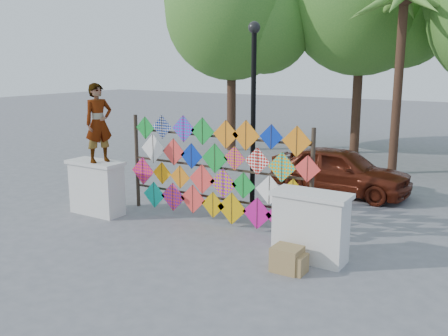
{
  "coord_description": "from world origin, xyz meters",
  "views": [
    {
      "loc": [
        5.9,
        -8.34,
        3.57
      ],
      "look_at": [
        0.36,
        0.6,
        1.31
      ],
      "focal_mm": 40.0,
      "sensor_mm": 36.0,
      "label": 1
    }
  ],
  "objects_px": {
    "sedan": "(340,170)",
    "lamppost": "(253,100)",
    "vendor_woman": "(99,123)",
    "kite_rack": "(216,171)"
  },
  "relations": [
    {
      "from": "vendor_woman",
      "to": "lamppost",
      "type": "xyz_separation_m",
      "value": [
        2.82,
        2.2,
        0.51
      ]
    },
    {
      "from": "vendor_woman",
      "to": "lamppost",
      "type": "distance_m",
      "value": 3.61
    },
    {
      "from": "vendor_woman",
      "to": "lamppost",
      "type": "relative_size",
      "value": 0.41
    },
    {
      "from": "kite_rack",
      "to": "sedan",
      "type": "relative_size",
      "value": 1.28
    },
    {
      "from": "kite_rack",
      "to": "lamppost",
      "type": "height_order",
      "value": "lamppost"
    },
    {
      "from": "vendor_woman",
      "to": "sedan",
      "type": "distance_m",
      "value": 6.52
    },
    {
      "from": "kite_rack",
      "to": "lamppost",
      "type": "relative_size",
      "value": 1.09
    },
    {
      "from": "sedan",
      "to": "lamppost",
      "type": "xyz_separation_m",
      "value": [
        -1.28,
        -2.63,
        2.04
      ]
    },
    {
      "from": "sedan",
      "to": "lamppost",
      "type": "distance_m",
      "value": 3.57
    },
    {
      "from": "sedan",
      "to": "vendor_woman",
      "type": "bearing_deg",
      "value": 142.23
    }
  ]
}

